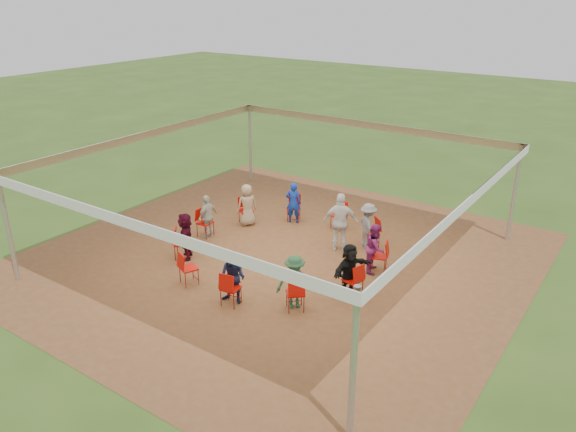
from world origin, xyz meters
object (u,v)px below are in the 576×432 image
Objects in this scene: chair_4 at (294,208)px; laptop at (345,269)px; person_seated_4 at (247,205)px; standing_person at (341,222)px; chair_5 at (246,211)px; person_seated_1 at (375,248)px; chair_7 at (182,244)px; person_seated_6 at (186,236)px; chair_9 at (231,288)px; person_seated_0 at (350,270)px; person_seated_2 at (368,226)px; person_seated_5 at (208,216)px; person_seated_8 at (295,282)px; chair_10 at (295,293)px; chair_2 at (371,233)px; chair_8 at (189,268)px; chair_3 at (339,216)px; person_seated_7 at (233,277)px; cable_coil at (290,263)px; person_seated_3 at (293,203)px; chair_0 at (353,280)px; chair_1 at (379,256)px.

chair_4 reaches higher than laptop.
chair_4 is at bearing 64.06° from laptop.
standing_person is at bearing 122.12° from person_seated_4.
chair_5 is 3.54m from standing_person.
person_seated_1 is 1.57m from standing_person.
chair_7 is 0.27m from person_seated_6.
person_seated_0 reaches higher than chair_9.
person_seated_1 is at bearing 163.64° from person_seated_2.
person_seated_5 is (-0.37, 1.50, 0.24)m from chair_7.
chair_9 is at bearing 167.91° from person_seated_8.
chair_5 is 5.54m from chair_10.
standing_person is (-0.57, -0.63, 0.19)m from person_seated_2.
chair_2 is 5.54m from chair_8.
person_seated_5 reaches higher than chair_5.
chair_5 reaches higher than laptop.
chair_2 is 1.06m from standing_person.
person_seated_0 is at bearing 16.36° from person_seated_8.
chair_3 is 2.46× the size of laptop.
chair_2 is at bearing 64.88° from person_seated_7.
person_seated_0 is 1.00× the size of person_seated_8.
person_seated_8 reaches higher than laptop.
person_seated_1 is at bearing 81.82° from person_seated_6.
standing_person reaches higher than chair_2.
person_seated_2 is at bearing 60.20° from cable_coil.
person_seated_0 and person_seated_2 have the same top height.
person_seated_3 is (-3.08, 4.46, 0.24)m from chair_10.
person_seated_7 reaches higher than chair_4.
person_seated_2 is at bearing -160.23° from standing_person.
person_seated_2 is at bearing 98.00° from chair_7.
laptop is (0.62, 1.33, -0.05)m from person_seated_8.
chair_2 is 4.15m from person_seated_8.
person_seated_4 is 2.90m from person_seated_6.
person_seated_5 is at bearing 50.18° from chair_3.
chair_9 is 0.66× the size of person_seated_2.
chair_0 is at bearing 64.88° from person_seated_6.
standing_person reaches higher than chair_3.
chair_2 is 1.00× the size of chair_9.
chair_5 is at bearing 32.73° from chair_3.
person_seated_8 reaches higher than chair_7.
person_seated_0 and person_seated_7 have the same top height.
cable_coil is at bearing 84.95° from chair_10.
chair_3 is at bearing 49.09° from chair_0.
chair_8 is 4.99m from person_seated_3.
person_seated_3 is 1.00× the size of person_seated_7.
chair_4 is 0.66× the size of person_seated_0.
chair_3 is 0.66× the size of person_seated_1.
person_seated_8 is (1.33, 0.79, 0.24)m from chair_9.
chair_1 is 4.23m from chair_4.
chair_1 is 0.66× the size of person_seated_4.
chair_0 is 4.23m from chair_3.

